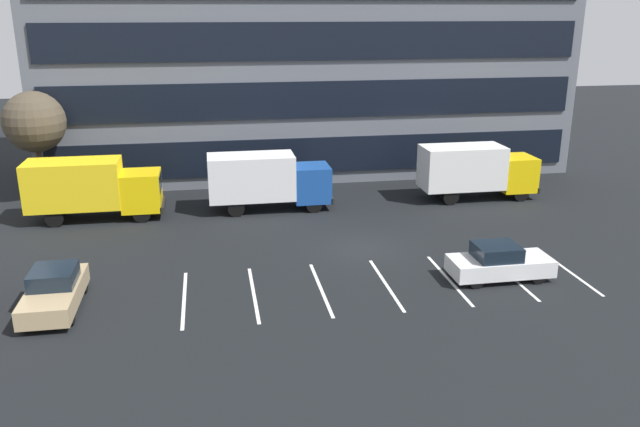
{
  "coord_description": "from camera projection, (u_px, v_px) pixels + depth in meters",
  "views": [
    {
      "loc": [
        -7.07,
        -28.65,
        11.21
      ],
      "look_at": [
        -1.82,
        1.43,
        1.4
      ],
      "focal_mm": 36.2,
      "sensor_mm": 36.0,
      "label": 1
    }
  ],
  "objects": [
    {
      "name": "sedan_white",
      "position": [
        499.0,
        263.0,
        27.67
      ],
      "size": [
        4.36,
        1.83,
        1.56
      ],
      "color": "white",
      "rests_on": "ground_plane"
    },
    {
      "name": "sedan_tan",
      "position": [
        54.0,
        291.0,
        24.88
      ],
      "size": [
        1.87,
        4.47,
        1.6
      ],
      "color": "tan",
      "rests_on": "ground_plane"
    },
    {
      "name": "lot_markings",
      "position": [
        386.0,
        284.0,
        27.31
      ],
      "size": [
        16.94,
        5.4,
        0.01
      ],
      "color": "silver",
      "rests_on": "ground_plane"
    },
    {
      "name": "bare_tree",
      "position": [
        34.0,
        122.0,
        37.31
      ],
      "size": [
        3.54,
        3.54,
        6.63
      ],
      "color": "#473323",
      "rests_on": "ground_plane"
    },
    {
      "name": "box_truck_yellow_all",
      "position": [
        92.0,
        186.0,
        35.1
      ],
      "size": [
        7.19,
        2.38,
        3.33
      ],
      "color": "yellow",
      "rests_on": "ground_plane"
    },
    {
      "name": "box_truck_blue",
      "position": [
        267.0,
        179.0,
        36.78
      ],
      "size": [
        7.04,
        2.33,
        3.26
      ],
      "color": "#194799",
      "rests_on": "ground_plane"
    },
    {
      "name": "ground_plane",
      "position": [
        362.0,
        248.0,
        31.46
      ],
      "size": [
        120.0,
        120.0,
        0.0
      ],
      "primitive_type": "plane",
      "color": "black"
    },
    {
      "name": "box_truck_yellow",
      "position": [
        476.0,
        169.0,
        38.94
      ],
      "size": [
        7.11,
        2.35,
        3.29
      ],
      "color": "yellow",
      "rests_on": "ground_plane"
    },
    {
      "name": "office_building",
      "position": [
        305.0,
        40.0,
        45.54
      ],
      "size": [
        35.5,
        11.99,
        18.0
      ],
      "color": "slate",
      "rests_on": "ground_plane"
    }
  ]
}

